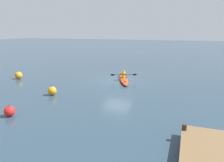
# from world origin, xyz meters

# --- Properties ---
(ground_plane) EXTENTS (160.00, 160.00, 0.00)m
(ground_plane) POSITION_xyz_m (0.00, 0.00, 0.00)
(ground_plane) COLOR #283D4C
(kayak) EXTENTS (2.44, 4.72, 0.26)m
(kayak) POSITION_xyz_m (-0.51, -0.26, 0.13)
(kayak) COLOR red
(kayak) RESTS_ON ground
(kayaker) EXTENTS (2.28, 0.95, 0.75)m
(kayaker) POSITION_xyz_m (-0.50, -0.27, 0.58)
(kayaker) COLOR yellow
(kayaker) RESTS_ON kayak
(mooring_buoy_red_near) EXTENTS (0.69, 0.69, 0.73)m
(mooring_buoy_red_near) POSITION_xyz_m (9.19, 2.49, 0.35)
(mooring_buoy_red_near) COLOR orange
(mooring_buoy_red_near) RESTS_ON ground
(mooring_buoy_orange_mid) EXTENTS (0.58, 0.58, 0.62)m
(mooring_buoy_orange_mid) POSITION_xyz_m (2.96, 9.91, 0.29)
(mooring_buoy_orange_mid) COLOR red
(mooring_buoy_orange_mid) RESTS_ON ground
(mooring_buoy_white_far) EXTENTS (0.63, 0.63, 0.67)m
(mooring_buoy_white_far) POSITION_xyz_m (3.07, 5.83, 0.32)
(mooring_buoy_white_far) COLOR orange
(mooring_buoy_white_far) RESTS_ON ground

